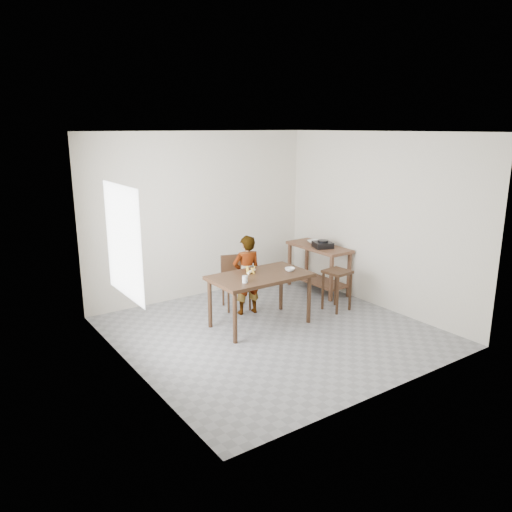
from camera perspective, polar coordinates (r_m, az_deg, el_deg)
floor at (r=7.03m, az=1.88°, el=-8.75°), size 4.00×4.00×0.04m
ceiling at (r=6.46m, az=2.09°, el=14.18°), size 4.00×4.00×0.04m
wall_back at (r=8.29m, az=-6.41°, el=4.67°), size 4.00×0.04×2.70m
wall_front at (r=5.18m, az=15.43°, el=-1.79°), size 4.00×0.04×2.70m
wall_left at (r=5.67m, az=-14.63°, el=-0.34°), size 0.04×4.00×2.70m
wall_right at (r=7.96m, az=13.76°, el=3.93°), size 0.04×4.00×2.70m
window_pane at (r=5.84m, az=-14.96°, el=1.57°), size 0.02×1.10×1.30m
dining_table at (r=7.11m, az=0.46°, el=-5.05°), size 1.40×0.80×0.75m
prep_counter at (r=8.65m, az=7.12°, el=-1.39°), size 0.50×1.20×0.80m
child at (r=7.48m, az=-1.08°, el=-2.18°), size 0.49×0.37×1.21m
dining_chair at (r=7.76m, az=-2.27°, el=-3.09°), size 0.50×0.50×0.82m
stool at (r=7.81m, az=9.19°, el=-3.87°), size 0.39×0.39×0.63m
glass_tumbler at (r=6.64m, az=-1.28°, el=-2.68°), size 0.10×0.10×0.09m
small_bowl at (r=7.18m, az=3.89°, el=-1.55°), size 0.17×0.17×0.05m
banana at (r=7.06m, az=-0.55°, el=-1.71°), size 0.23×0.20×0.07m
serving_bowl at (r=8.68m, az=6.69°, el=1.59°), size 0.27×0.27×0.06m
gas_burner at (r=8.41m, az=7.64°, el=1.28°), size 0.37×0.37×0.10m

